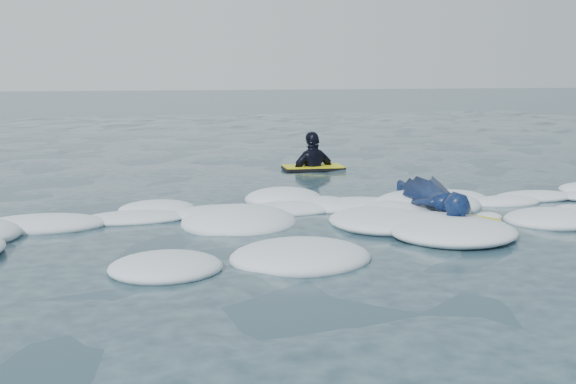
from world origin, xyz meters
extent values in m
plane|color=#1D3B46|center=(0.00, 0.00, 0.00)|extent=(120.00, 120.00, 0.00)
cube|color=black|center=(1.54, 0.68, 0.04)|extent=(1.01, 1.22, 0.05)
cube|color=yellow|center=(1.54, 0.68, 0.07)|extent=(0.98, 1.19, 0.02)
imported|color=navy|center=(1.54, 0.93, 0.24)|extent=(0.77, 1.67, 0.39)
cube|color=black|center=(1.41, 5.12, 0.03)|extent=(1.04, 0.62, 0.05)
cube|color=yellow|center=(1.41, 5.12, 0.07)|extent=(1.01, 0.60, 0.02)
imported|color=black|center=(1.41, 5.12, -0.10)|extent=(0.94, 0.56, 1.50)
camera|label=1|loc=(-2.07, -6.25, 1.61)|focal=45.00mm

